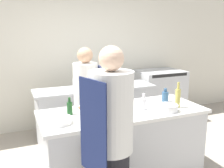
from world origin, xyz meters
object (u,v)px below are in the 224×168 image
Objects in this scene: chef_at_prep_near at (111,143)px; bottle_sauce at (178,97)px; chef_at_stove at (86,105)px; bottle_wine at (70,108)px; bowl_ceramic_blue at (60,120)px; bottle_vinegar at (112,101)px; stockpot at (80,84)px; bottle_olive_oil at (144,103)px; bowl_mixing_large at (168,108)px; oven_range at (159,95)px; bowl_prep_small at (98,116)px; bottle_cooking_oil at (165,96)px.

chef_at_prep_near reaches higher than bottle_sauce.
bottle_wine is at bearing -46.15° from chef_at_stove.
chef_at_stove is 8.15× the size of bottle_wine.
chef_at_stove is (0.18, 1.34, -0.05)m from chef_at_prep_near.
chef_at_stove reaches higher than bowl_ceramic_blue.
stockpot is at bearing 94.80° from bottle_vinegar.
bottle_olive_oil is at bearing -72.92° from stockpot.
chef_at_stove reaches higher than bowl_mixing_large.
chef_at_prep_near reaches higher than bowl_mixing_large.
bottle_vinegar is at bearing 158.22° from bottle_sauce.
bottle_wine is 1.32m from bottle_sauce.
bowl_mixing_large is (-0.19, -0.08, -0.09)m from bottle_sauce.
bottle_olive_oil reaches higher than oven_range.
oven_range is 2.34m from bottle_olive_oil.
chef_at_prep_near is 1.35m from chef_at_stove.
chef_at_stove is 7.40× the size of bottle_vinegar.
bowl_mixing_large is (0.56, -0.38, -0.05)m from bottle_vinegar.
chef_at_prep_near is at bearing -56.42° from bowl_ceramic_blue.
chef_at_stove is 0.85m from bowl_prep_small.
bottle_vinegar is 0.68m from bowl_mixing_large.
bottle_olive_oil is 0.77× the size of bowl_prep_small.
oven_range is at bearing 58.75° from bottle_cooking_oil.
chef_at_prep_near is at bearing -76.01° from bottle_wine.
bowl_ceramic_blue is (-1.26, 0.09, -0.01)m from bowl_mixing_large.
bowl_ceramic_blue is (-0.70, -0.29, -0.05)m from bottle_vinegar.
bottle_olive_oil reaches higher than bottle_wine.
bowl_ceramic_blue is at bearing 177.58° from bowl_prep_small.
bottle_olive_oil is at bearing 3.29° from bowl_ceramic_blue.
stockpot is at bearing 107.08° from bottle_olive_oil.
chef_at_stove is 1.26m from bottle_sauce.
chef_at_prep_near is 0.79m from bottle_wine.
bottle_cooking_oil is 0.69× the size of bowl_prep_small.
stockpot is at bearing 81.97° from bowl_prep_small.
bottle_cooking_oil is at bearing -121.25° from oven_range.
bowl_mixing_large is (-1.17, -1.94, 0.44)m from oven_range.
chef_at_stove reaches higher than bottle_olive_oil.
bowl_ceramic_blue is at bearing -113.81° from stockpot.
oven_range is at bearing 51.81° from bottle_olive_oil.
bottle_cooking_oil is at bearing 10.01° from bowl_ceramic_blue.
bowl_ceramic_blue is 1.51m from stockpot.
chef_at_stove is 0.92m from bottle_olive_oil.
bottle_vinegar is at bearing -85.20° from stockpot.
bowl_prep_small is (0.06, 0.51, 0.08)m from chef_at_prep_near.
bowl_prep_small is at bearing -21.60° from chef_at_stove.
bottle_olive_oil reaches higher than bowl_mixing_large.
bottle_olive_oil is 0.39m from bottle_vinegar.
oven_range is at bearing 14.66° from stockpot.
bottle_sauce is at bearing 21.29° from bowl_mixing_large.
bottle_sauce is at bearing 0.18° from bowl_prep_small.
bottle_sauce reaches higher than bottle_cooking_oil.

